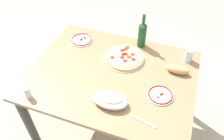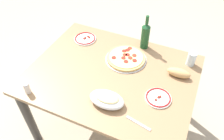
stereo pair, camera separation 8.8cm
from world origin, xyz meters
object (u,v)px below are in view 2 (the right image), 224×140
dining_table (112,83)px  side_plate_far (85,39)px  spice_shaker (27,88)px  water_glass (191,59)px  bread_loaf (179,73)px  baked_pasta_dish (107,99)px  wine_bottle (145,35)px  side_plate_near (158,98)px  pepperoni_pizza (126,58)px

dining_table → side_plate_far: side_plate_far is taller
spice_shaker → water_glass: bearing=37.7°
side_plate_far → bread_loaf: bread_loaf is taller
water_glass → spice_shaker: 1.23m
baked_pasta_dish → water_glass: size_ratio=2.11×
side_plate_far → bread_loaf: 0.86m
wine_bottle → side_plate_near: bearing=-61.9°
dining_table → wine_bottle: (0.12, 0.40, 0.23)m
pepperoni_pizza → side_plate_far: pepperoni_pizza is taller
dining_table → water_glass: (0.52, 0.34, 0.17)m
dining_table → pepperoni_pizza: (0.04, 0.19, 0.12)m
baked_pasta_dish → side_plate_far: bearing=130.3°
baked_pasta_dish → wine_bottle: (0.04, 0.67, 0.08)m
side_plate_far → spice_shaker: (-0.06, -0.70, 0.03)m
water_glass → side_plate_far: bearing=-176.9°
side_plate_far → water_glass: bearing=3.1°
pepperoni_pizza → water_glass: 0.51m
spice_shaker → dining_table: bearing=42.4°
bread_loaf → wine_bottle: bearing=146.2°
baked_pasta_dish → water_glass: water_glass is taller
side_plate_near → side_plate_far: (-0.78, 0.39, -0.00)m
dining_table → side_plate_far: (-0.39, 0.29, 0.12)m
side_plate_near → spice_shaker: bearing=-159.4°
dining_table → bread_loaf: bread_loaf is taller
dining_table → water_glass: 0.64m
side_plate_far → baked_pasta_dish: bearing=-49.7°
dining_table → baked_pasta_dish: size_ratio=5.16×
side_plate_near → bread_loaf: (0.08, 0.27, 0.02)m
water_glass → bread_loaf: bearing=-109.0°
side_plate_near → side_plate_far: same height
water_glass → bread_loaf: water_glass is taller
dining_table → baked_pasta_dish: bearing=-72.8°
wine_bottle → bread_loaf: 0.42m
side_plate_near → spice_shaker: 0.90m
dining_table → baked_pasta_dish: 0.32m
dining_table → water_glass: bearing=33.0°
pepperoni_pizza → bread_loaf: 0.42m
wine_bottle → spice_shaker: size_ratio=3.45×
pepperoni_pizza → bread_loaf: (0.42, -0.02, 0.02)m
pepperoni_pizza → spice_shaker: spice_shaker is taller
spice_shaker → side_plate_far: bearing=85.1°
pepperoni_pizza → bread_loaf: bearing=-2.0°
water_glass → spice_shaker: (-0.97, -0.75, -0.01)m
side_plate_near → bread_loaf: size_ratio=1.05×
pepperoni_pizza → wine_bottle: size_ratio=1.11×
baked_pasta_dish → side_plate_far: 0.74m
side_plate_near → spice_shaker: (-0.84, -0.32, 0.03)m
side_plate_near → wine_bottle: bearing=118.1°
pepperoni_pizza → baked_pasta_dish: baked_pasta_dish is taller
wine_bottle → baked_pasta_dish: bearing=-93.2°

